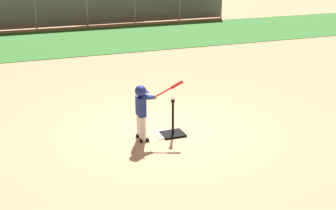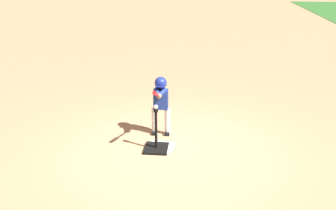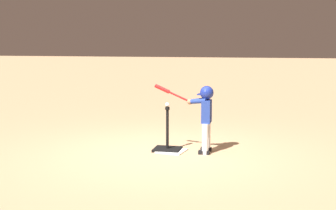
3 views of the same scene
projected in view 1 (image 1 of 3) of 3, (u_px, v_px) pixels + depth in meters
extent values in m
plane|color=tan|center=(168.00, 130.00, 9.83)|extent=(90.00, 90.00, 0.00)
cube|color=#33702D|center=(77.00, 41.00, 18.78)|extent=(56.00, 5.65, 0.02)
cylinder|color=#9E9EA3|center=(35.00, 8.00, 21.19)|extent=(0.08, 0.08, 1.90)
cylinder|color=#9E9EA3|center=(87.00, 6.00, 22.00)|extent=(0.08, 0.08, 1.90)
cylinder|color=#9E9EA3|center=(135.00, 3.00, 22.81)|extent=(0.08, 0.08, 1.90)
cylinder|color=#9E9EA3|center=(180.00, 1.00, 23.61)|extent=(0.08, 0.08, 1.90)
cube|color=slate|center=(61.00, 7.00, 21.60)|extent=(16.59, 0.02, 1.83)
cube|color=white|center=(168.00, 134.00, 9.59)|extent=(0.51, 0.51, 0.02)
cube|color=black|center=(173.00, 134.00, 9.56)|extent=(0.46, 0.41, 0.04)
cylinder|color=black|center=(173.00, 118.00, 9.45)|extent=(0.05, 0.05, 0.67)
cylinder|color=black|center=(173.00, 101.00, 9.33)|extent=(0.08, 0.08, 0.05)
cylinder|color=silver|center=(139.00, 125.00, 9.37)|extent=(0.11, 0.11, 0.51)
cube|color=black|center=(141.00, 136.00, 9.45)|extent=(0.18, 0.09, 0.06)
cylinder|color=silver|center=(143.00, 130.00, 9.16)|extent=(0.11, 0.11, 0.51)
cube|color=black|center=(144.00, 140.00, 9.24)|extent=(0.18, 0.09, 0.06)
cube|color=navy|center=(141.00, 106.00, 9.12)|extent=(0.15, 0.27, 0.38)
sphere|color=#936B4C|center=(141.00, 92.00, 9.02)|extent=(0.19, 0.19, 0.19)
sphere|color=navy|center=(141.00, 91.00, 9.02)|extent=(0.23, 0.23, 0.23)
cube|color=navy|center=(145.00, 92.00, 9.06)|extent=(0.12, 0.17, 0.01)
cylinder|color=navy|center=(147.00, 96.00, 9.15)|extent=(0.31, 0.16, 0.11)
cylinder|color=navy|center=(148.00, 98.00, 9.07)|extent=(0.31, 0.16, 0.11)
sphere|color=#936B4C|center=(154.00, 97.00, 9.16)|extent=(0.10, 0.10, 0.10)
cylinder|color=red|center=(168.00, 89.00, 9.22)|extent=(0.59, 0.03, 0.28)
cylinder|color=red|center=(177.00, 85.00, 9.26)|extent=(0.27, 0.06, 0.16)
cylinder|color=black|center=(154.00, 98.00, 9.16)|extent=(0.03, 0.05, 0.05)
sphere|color=white|center=(173.00, 98.00, 9.31)|extent=(0.07, 0.07, 0.07)
cube|color=#93969E|center=(108.00, 13.00, 24.00)|extent=(3.09, 0.23, 0.04)
cube|color=#93969E|center=(107.00, 18.00, 24.34)|extent=(3.09, 0.29, 0.04)
cube|color=#93969E|center=(111.00, 8.00, 23.30)|extent=(3.09, 0.23, 0.04)
cube|color=#93969E|center=(110.00, 13.00, 23.63)|extent=(3.09, 0.29, 0.04)
cube|color=#93969E|center=(114.00, 3.00, 22.59)|extent=(3.09, 0.23, 0.04)
cube|color=#93969E|center=(113.00, 8.00, 22.93)|extent=(3.09, 0.29, 0.04)
cylinder|color=#93969E|center=(133.00, 14.00, 24.77)|extent=(0.06, 0.06, 0.35)
cylinder|color=#93969E|center=(143.00, 12.00, 23.23)|extent=(0.06, 0.06, 1.01)
cylinder|color=#93969E|center=(138.00, 6.00, 23.89)|extent=(0.05, 1.64, 0.70)
cylinder|color=#93969E|center=(80.00, 17.00, 23.82)|extent=(0.06, 0.06, 0.35)
cylinder|color=#93969E|center=(86.00, 15.00, 22.27)|extent=(0.06, 0.06, 1.01)
cylinder|color=#93969E|center=(82.00, 9.00, 22.93)|extent=(0.05, 1.64, 0.70)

